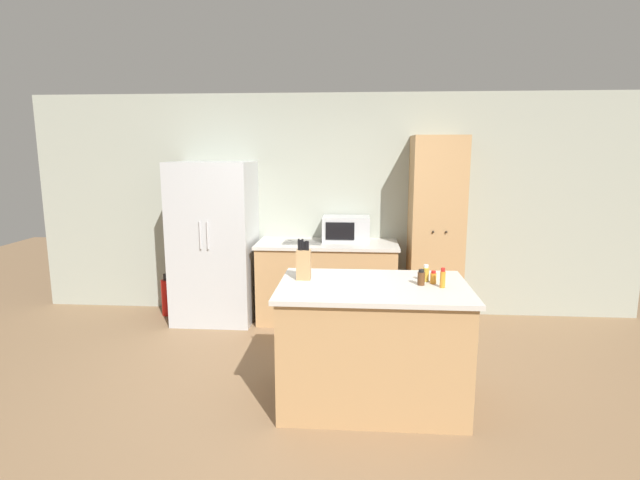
# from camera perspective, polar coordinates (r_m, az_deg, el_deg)

# --- Properties ---
(ground_plane) EXTENTS (14.00, 14.00, 0.00)m
(ground_plane) POSITION_cam_1_polar(r_m,az_deg,el_deg) (4.10, -0.42, -18.28)
(ground_plane) COLOR #846647
(wall_back) EXTENTS (7.20, 0.06, 2.60)m
(wall_back) POSITION_cam_1_polar(r_m,az_deg,el_deg) (5.96, 1.43, 3.96)
(wall_back) COLOR #9EA393
(wall_back) RESTS_ON ground_plane
(refrigerator) EXTENTS (0.89, 0.77, 1.83)m
(refrigerator) POSITION_cam_1_polar(r_m,az_deg,el_deg) (5.84, -11.94, -0.23)
(refrigerator) COLOR #B7BABC
(refrigerator) RESTS_ON ground_plane
(back_counter) EXTENTS (1.60, 0.69, 0.92)m
(back_counter) POSITION_cam_1_polar(r_m,az_deg,el_deg) (5.77, 0.82, -4.74)
(back_counter) COLOR tan
(back_counter) RESTS_ON ground_plane
(pantry_cabinet) EXTENTS (0.57, 0.59, 2.11)m
(pantry_cabinet) POSITION_cam_1_polar(r_m,az_deg,el_deg) (5.74, 13.05, 0.98)
(pantry_cabinet) COLOR tan
(pantry_cabinet) RESTS_ON ground_plane
(kitchen_island) EXTENTS (1.44, 0.96, 0.95)m
(kitchen_island) POSITION_cam_1_polar(r_m,az_deg,el_deg) (3.98, 5.99, -11.66)
(kitchen_island) COLOR tan
(kitchen_island) RESTS_ON ground_plane
(microwave) EXTENTS (0.54, 0.36, 0.28)m
(microwave) POSITION_cam_1_polar(r_m,az_deg,el_deg) (5.76, 3.00, 1.30)
(microwave) COLOR #B2B5B7
(microwave) RESTS_ON back_counter
(knife_block) EXTENTS (0.11, 0.09, 0.32)m
(knife_block) POSITION_cam_1_polar(r_m,az_deg,el_deg) (3.92, -1.89, -2.72)
(knife_block) COLOR tan
(knife_block) RESTS_ON kitchen_island
(spice_bottle_tall_dark) EXTENTS (0.05, 0.05, 0.10)m
(spice_bottle_tall_dark) POSITION_cam_1_polar(r_m,az_deg,el_deg) (3.91, 12.82, -4.22)
(spice_bottle_tall_dark) COLOR orange
(spice_bottle_tall_dark) RESTS_ON kitchen_island
(spice_bottle_short_red) EXTENTS (0.06, 0.06, 0.12)m
(spice_bottle_short_red) POSITION_cam_1_polar(r_m,az_deg,el_deg) (3.85, 11.48, -4.25)
(spice_bottle_short_red) COLOR #563319
(spice_bottle_short_red) RESTS_ON kitchen_island
(spice_bottle_amber_oil) EXTENTS (0.04, 0.04, 0.15)m
(spice_bottle_amber_oil) POSITION_cam_1_polar(r_m,az_deg,el_deg) (3.81, 13.84, -4.29)
(spice_bottle_amber_oil) COLOR orange
(spice_bottle_amber_oil) RESTS_ON kitchen_island
(spice_bottle_green_herb) EXTENTS (0.05, 0.05, 0.13)m
(spice_bottle_green_herb) POSITION_cam_1_polar(r_m,az_deg,el_deg) (3.96, 12.00, -3.78)
(spice_bottle_green_herb) COLOR gold
(spice_bottle_green_herb) RESTS_ON kitchen_island
(fire_extinguisher) EXTENTS (0.11, 0.11, 0.51)m
(fire_extinguisher) POSITION_cam_1_polar(r_m,az_deg,el_deg) (6.26, -17.15, -6.24)
(fire_extinguisher) COLOR red
(fire_extinguisher) RESTS_ON ground_plane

